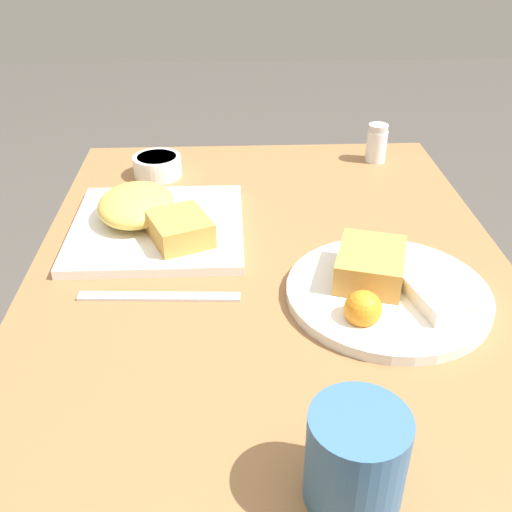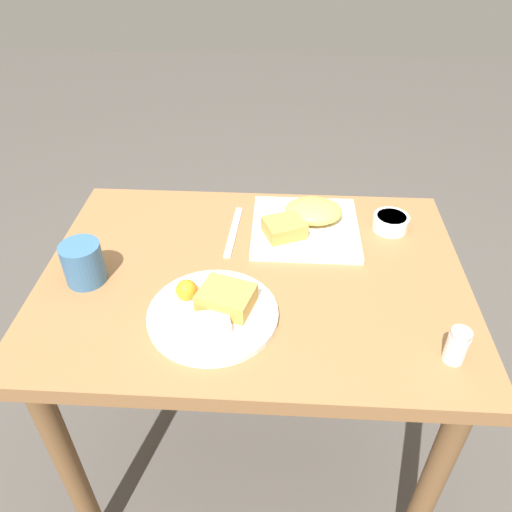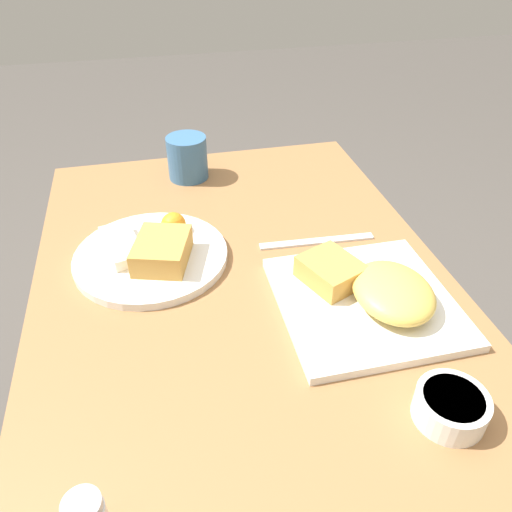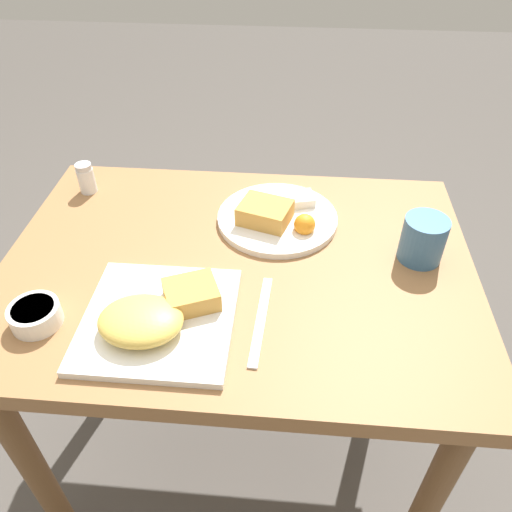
{
  "view_description": "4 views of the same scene",
  "coord_description": "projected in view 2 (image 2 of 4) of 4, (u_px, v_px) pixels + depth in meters",
  "views": [
    {
      "loc": [
        0.67,
        -0.05,
        1.15
      ],
      "look_at": [
        0.03,
        -0.02,
        0.75
      ],
      "focal_mm": 42.0,
      "sensor_mm": 36.0,
      "label": 1
    },
    {
      "loc": [
        -0.05,
        0.82,
        1.4
      ],
      "look_at": [
        -0.01,
        0.0,
        0.75
      ],
      "focal_mm": 35.0,
      "sensor_mm": 36.0,
      "label": 2
    },
    {
      "loc": [
        -0.62,
        0.12,
        1.21
      ],
      "look_at": [
        -0.03,
        -0.02,
        0.76
      ],
      "focal_mm": 35.0,
      "sensor_mm": 36.0,
      "label": 3
    },
    {
      "loc": [
        0.1,
        -0.72,
        1.34
      ],
      "look_at": [
        0.04,
        -0.01,
        0.73
      ],
      "focal_mm": 35.0,
      "sensor_mm": 36.0,
      "label": 4
    }
  ],
  "objects": [
    {
      "name": "sauce_ramekin",
      "position": [
        391.0,
        222.0,
        1.19
      ],
      "size": [
        0.08,
        0.08,
        0.04
      ],
      "color": "white",
      "rests_on": "dining_table"
    },
    {
      "name": "plate_square_near",
      "position": [
        306.0,
        221.0,
        1.19
      ],
      "size": [
        0.25,
        0.25,
        0.06
      ],
      "color": "white",
      "rests_on": "dining_table"
    },
    {
      "name": "plate_oval_far",
      "position": [
        213.0,
        310.0,
        0.96
      ],
      "size": [
        0.25,
        0.25,
        0.05
      ],
      "color": "white",
      "rests_on": "dining_table"
    },
    {
      "name": "coffee_mug",
      "position": [
        83.0,
        263.0,
        1.03
      ],
      "size": [
        0.08,
        0.08,
        0.09
      ],
      "color": "#386693",
      "rests_on": "dining_table"
    },
    {
      "name": "salt_shaker",
      "position": [
        456.0,
        347.0,
        0.87
      ],
      "size": [
        0.04,
        0.04,
        0.07
      ],
      "color": "white",
      "rests_on": "dining_table"
    },
    {
      "name": "dining_table",
      "position": [
        254.0,
        306.0,
        1.14
      ],
      "size": [
        0.91,
        0.66,
        0.71
      ],
      "color": "olive",
      "rests_on": "ground_plane"
    },
    {
      "name": "butter_knife",
      "position": [
        233.0,
        231.0,
        1.19
      ],
      "size": [
        0.03,
        0.2,
        0.0
      ],
      "rotation": [
        0.0,
        0.0,
        1.52
      ],
      "color": "silver",
      "rests_on": "dining_table"
    },
    {
      "name": "ground_plane",
      "position": [
        254.0,
        450.0,
        1.51
      ],
      "size": [
        8.0,
        8.0,
        0.0
      ],
      "primitive_type": "plane",
      "color": "#4C4742"
    }
  ]
}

